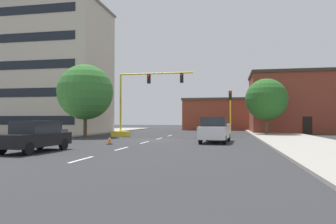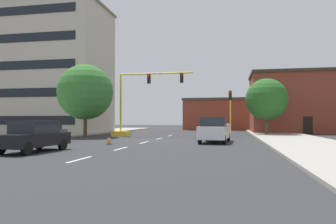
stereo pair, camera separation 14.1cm
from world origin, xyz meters
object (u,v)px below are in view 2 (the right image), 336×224
Objects in this scene: traffic_signal_gantry at (130,116)px; traffic_cone_roadside_b at (201,134)px; tree_right_mid at (267,99)px; sedan_dark_gray_near_left at (44,132)px; sedan_black_mid_left at (34,136)px; pickup_truck_white at (215,130)px; traffic_cone_roadside_a at (109,140)px; traffic_light_pole_right at (230,103)px; tree_left_near at (85,92)px.

traffic_signal_gantry reaches higher than traffic_cone_roadside_b.
tree_right_mid is 24.97m from sedan_dark_gray_near_left.
sedan_black_mid_left is (3.11, -5.92, 0.00)m from sedan_dark_gray_near_left.
traffic_cone_roadside_b is at bearing -8.81° from traffic_signal_gantry.
sedan_dark_gray_near_left is (-18.12, -16.86, -3.31)m from tree_right_mid.
traffic_cone_roadside_b is at bearing 104.94° from pickup_truck_white.
sedan_black_mid_left is (-15.01, -22.78, -3.31)m from tree_right_mid.
sedan_dark_gray_near_left is at bearing -137.07° from tree_right_mid.
sedan_black_mid_left is 6.39m from traffic_cone_roadside_a.
traffic_cone_roadside_b is (-7.11, -7.02, -3.85)m from tree_right_mid.
sedan_dark_gray_near_left and sedan_black_mid_left have the same top height.
sedan_black_mid_left is (-10.81, -17.41, -2.64)m from traffic_light_pole_right.
traffic_light_pole_right is 0.64× the size of tree_left_near.
sedan_dark_gray_near_left is 14.78m from traffic_cone_roadside_b.
tree_right_mid reaches higher than sedan_black_mid_left.
tree_right_mid is at bearing 67.87° from pickup_truck_white.
traffic_light_pole_right reaches higher than traffic_cone_roadside_b.
traffic_light_pole_right is 8.46m from pickup_truck_white.
pickup_truck_white is 7.91× the size of traffic_cone_roadside_b.
sedan_dark_gray_near_left is (-3.28, -11.04, -1.34)m from traffic_signal_gantry.
tree_right_mid is (14.84, 5.82, 1.97)m from traffic_signal_gantry.
traffic_cone_roadside_b is (7.72, -1.20, -1.89)m from traffic_signal_gantry.
tree_right_mid is at bearing 56.61° from sedan_black_mid_left.
traffic_cone_roadside_a is at bearing -127.71° from tree_right_mid.
sedan_black_mid_left is 6.62× the size of traffic_cone_roadside_b.
traffic_signal_gantry is at bearing 171.19° from traffic_cone_roadside_b.
tree_right_mid reaches higher than traffic_cone_roadside_a.
traffic_signal_gantry is 1.88× the size of sedan_dark_gray_near_left.
traffic_light_pole_right reaches higher than traffic_cone_roadside_a.
traffic_signal_gantry is at bearing 99.76° from traffic_cone_roadside_a.
traffic_cone_roadside_b is at bearing -150.47° from traffic_light_pole_right.
traffic_cone_roadside_b is at bearing -135.39° from tree_right_mid.
traffic_signal_gantry reaches higher than pickup_truck_white.
traffic_light_pole_right is 18.24m from sedan_dark_gray_near_left.
sedan_black_mid_left is at bearing -123.39° from tree_right_mid.
traffic_light_pole_right is 1.02× the size of sedan_dark_gray_near_left.
sedan_dark_gray_near_left is at bearing -84.32° from tree_left_near.
tree_left_near is at bearing 105.18° from sedan_black_mid_left.
tree_left_near is at bearing 124.97° from traffic_cone_roadside_a.
tree_right_mid is 14.76m from pickup_truck_white.
pickup_truck_white is 8.30m from traffic_cone_roadside_a.
tree_left_near is 20.66m from tree_right_mid.
sedan_dark_gray_near_left reaches higher than traffic_cone_roadside_b.
pickup_truck_white is at bearing 24.41° from traffic_cone_roadside_a.
sedan_black_mid_left is at bearing -62.31° from sedan_dark_gray_near_left.
traffic_signal_gantry reaches higher than sedan_black_mid_left.
traffic_light_pole_right is (10.63, 0.45, 1.30)m from traffic_signal_gantry.
pickup_truck_white reaches higher than traffic_cone_roadside_a.
traffic_signal_gantry is 11.27m from traffic_cone_roadside_a.
tree_right_mid is 1.44× the size of sedan_black_mid_left.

